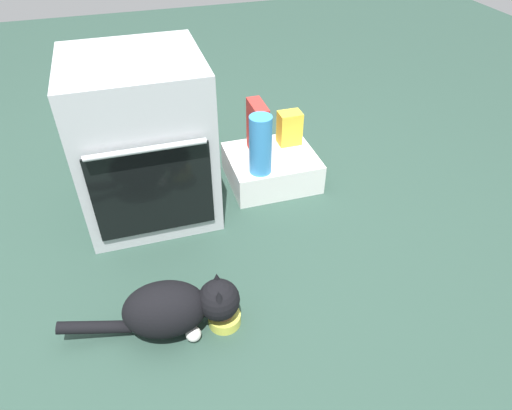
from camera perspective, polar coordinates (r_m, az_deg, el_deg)
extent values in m
plane|color=#284238|center=(2.02, -8.94, -7.58)|extent=(8.00, 8.00, 0.00)
cube|color=#B7BABF|center=(2.17, -13.99, 7.99)|extent=(0.59, 0.58, 0.76)
cube|color=black|center=(1.97, -12.72, 1.52)|extent=(0.50, 0.01, 0.42)
cylinder|color=silver|center=(1.82, -13.60, 6.77)|extent=(0.47, 0.02, 0.02)
cube|color=white|center=(2.45, 1.93, 4.71)|extent=(0.45, 0.40, 0.16)
cylinder|color=#D1D14C|center=(1.79, -3.98, -14.00)|extent=(0.12, 0.12, 0.05)
sphere|color=brown|center=(1.78, -4.00, -13.68)|extent=(0.07, 0.07, 0.07)
ellipsoid|color=black|center=(1.72, -11.32, -12.67)|extent=(0.33, 0.25, 0.21)
sphere|color=black|center=(1.70, -4.67, -11.75)|extent=(0.16, 0.16, 0.16)
cone|color=black|center=(1.69, -4.91, -9.37)|extent=(0.05, 0.05, 0.07)
cone|color=black|center=(1.63, -4.64, -11.58)|extent=(0.05, 0.05, 0.07)
cylinder|color=black|center=(1.81, -19.51, -14.23)|extent=(0.27, 0.08, 0.09)
sphere|color=silver|center=(1.82, -8.01, -12.82)|extent=(0.06, 0.06, 0.06)
sphere|color=silver|center=(1.75, -7.84, -15.71)|extent=(0.06, 0.06, 0.06)
cube|color=#B72D28|center=(2.35, 0.21, 9.48)|extent=(0.07, 0.18, 0.28)
cube|color=yellow|center=(2.47, 4.22, 9.60)|extent=(0.12, 0.09, 0.18)
cylinder|color=#388CD1|center=(2.19, 0.57, 7.52)|extent=(0.11, 0.11, 0.30)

